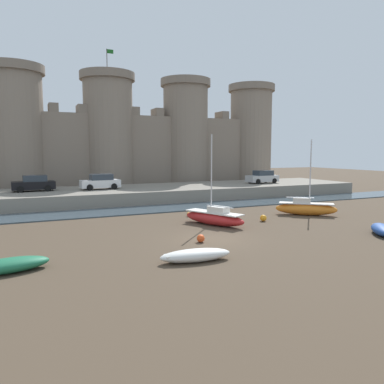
{
  "coord_description": "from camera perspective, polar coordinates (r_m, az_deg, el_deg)",
  "views": [
    {
      "loc": [
        -10.5,
        -20.2,
        5.42
      ],
      "look_at": [
        0.53,
        4.19,
        2.5
      ],
      "focal_mm": 35.0,
      "sensor_mm": 36.0,
      "label": 1
    }
  ],
  "objects": [
    {
      "name": "car_quay_east",
      "position": [
        48.23,
        10.68,
        2.25
      ],
      "size": [
        4.17,
        2.03,
        1.62
      ],
      "color": "#B2B5B7",
      "rests_on": "quay_road"
    },
    {
      "name": "mooring_buoy_mid_mud",
      "position": [
        22.5,
        1.34,
        -7.09
      ],
      "size": [
        0.48,
        0.48,
        0.48
      ],
      "primitive_type": "sphere",
      "color": "#E04C1E",
      "rests_on": "ground"
    },
    {
      "name": "rowboat_midflat_right",
      "position": [
        27.44,
        26.96,
        -5.08
      ],
      "size": [
        2.8,
        3.1,
        0.69
      ],
      "color": "#234793",
      "rests_on": "ground"
    },
    {
      "name": "rowboat_foreground_centre",
      "position": [
        18.95,
        -26.24,
        -9.97
      ],
      "size": [
        3.72,
        1.87,
        0.65
      ],
      "color": "#1E6B47",
      "rests_on": "ground"
    },
    {
      "name": "sailboat_midflat_left",
      "position": [
        33.3,
        16.95,
        -2.33
      ],
      "size": [
        4.7,
        4.14,
        6.4
      ],
      "color": "orange",
      "rests_on": "ground"
    },
    {
      "name": "castle",
      "position": [
        50.95,
        -12.56,
        7.97
      ],
      "size": [
        51.26,
        7.07,
        18.53
      ],
      "color": "gray",
      "rests_on": "ground"
    },
    {
      "name": "car_quay_centre_east",
      "position": [
        41.14,
        -22.96,
        1.19
      ],
      "size": [
        4.17,
        2.03,
        1.62
      ],
      "color": "black",
      "rests_on": "quay_road"
    },
    {
      "name": "quay_road",
      "position": [
        41.78,
        -9.63,
        -0.36
      ],
      "size": [
        56.19,
        10.0,
        1.39
      ],
      "primitive_type": "cube",
      "color": "gray",
      "rests_on": "ground"
    },
    {
      "name": "sailboat_midflat_centre",
      "position": [
        27.68,
        3.42,
        -3.85
      ],
      "size": [
        3.42,
        5.3,
        6.65
      ],
      "color": "red",
      "rests_on": "ground"
    },
    {
      "name": "water_channel",
      "position": [
        34.97,
        -6.58,
        -2.65
      ],
      "size": [
        80.0,
        4.5,
        0.1
      ],
      "primitive_type": "cube",
      "color": "#3D4C56",
      "rests_on": "ground"
    },
    {
      "name": "ground_plane",
      "position": [
        23.4,
        3.06,
        -7.17
      ],
      "size": [
        160.0,
        160.0,
        0.0
      ],
      "primitive_type": "plane",
      "color": "#4C3D2D"
    },
    {
      "name": "rowboat_near_channel_left",
      "position": [
        18.7,
        0.54,
        -9.57
      ],
      "size": [
        3.72,
        1.49,
        0.63
      ],
      "color": "silver",
      "rests_on": "ground"
    },
    {
      "name": "car_quay_west",
      "position": [
        41.04,
        -13.77,
        1.5
      ],
      "size": [
        4.17,
        2.03,
        1.62
      ],
      "color": "silver",
      "rests_on": "quay_road"
    },
    {
      "name": "mooring_buoy_near_shore",
      "position": [
        29.63,
        10.81,
        -3.93
      ],
      "size": [
        0.51,
        0.51,
        0.51
      ],
      "primitive_type": "sphere",
      "color": "orange",
      "rests_on": "ground"
    },
    {
      "name": "mooring_buoy_off_centre",
      "position": [
        31.21,
        -0.48,
        -3.43
      ],
      "size": [
        0.37,
        0.37,
        0.37
      ],
      "primitive_type": "sphere",
      "color": "orange",
      "rests_on": "ground"
    }
  ]
}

